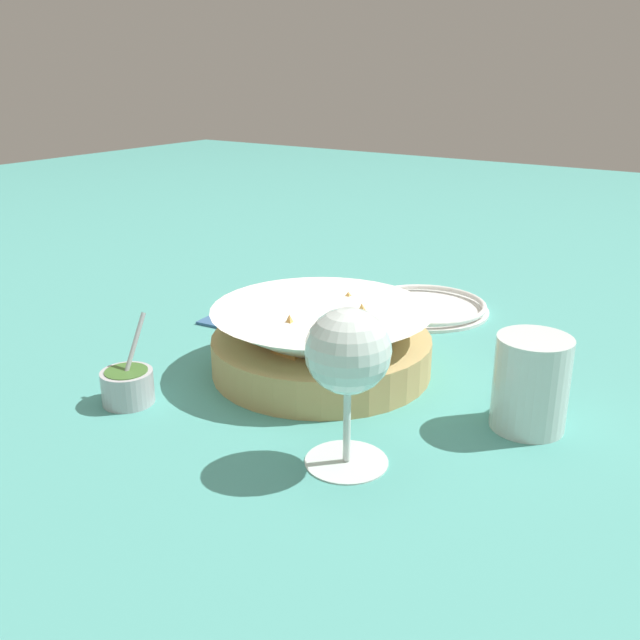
# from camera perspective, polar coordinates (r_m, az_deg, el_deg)

# --- Properties ---
(ground_plane) EXTENTS (4.00, 4.00, 0.00)m
(ground_plane) POSITION_cam_1_polar(r_m,az_deg,el_deg) (0.84, -1.18, -4.82)
(ground_plane) COLOR teal
(food_basket) EXTENTS (0.26, 0.26, 0.10)m
(food_basket) POSITION_cam_1_polar(r_m,az_deg,el_deg) (0.85, 0.03, -1.84)
(food_basket) COLOR tan
(food_basket) RESTS_ON ground_plane
(sauce_cup) EXTENTS (0.06, 0.06, 0.10)m
(sauce_cup) POSITION_cam_1_polar(r_m,az_deg,el_deg) (0.80, -15.14, -5.02)
(sauce_cup) COLOR #B7B7BC
(sauce_cup) RESTS_ON ground_plane
(wine_glass) EXTENTS (0.08, 0.08, 0.15)m
(wine_glass) POSITION_cam_1_polar(r_m,az_deg,el_deg) (0.63, 2.25, -2.97)
(wine_glass) COLOR silver
(wine_glass) RESTS_ON ground_plane
(beer_mug) EXTENTS (0.11, 0.08, 0.10)m
(beer_mug) POSITION_cam_1_polar(r_m,az_deg,el_deg) (0.75, 16.53, -5.05)
(beer_mug) COLOR silver
(beer_mug) RESTS_ON ground_plane
(side_plate) EXTENTS (0.19, 0.19, 0.01)m
(side_plate) POSITION_cam_1_polar(r_m,az_deg,el_deg) (1.08, 8.37, 1.09)
(side_plate) COLOR white
(side_plate) RESTS_ON ground_plane
(napkin) EXTENTS (0.12, 0.08, 0.01)m
(napkin) POSITION_cam_1_polar(r_m,az_deg,el_deg) (1.05, -6.58, 0.47)
(napkin) COLOR #38608E
(napkin) RESTS_ON ground_plane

